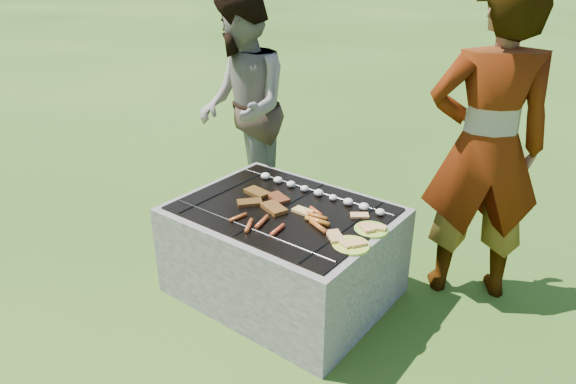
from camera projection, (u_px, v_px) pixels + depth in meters
name	position (u px, v px, depth m)	size (l,w,h in m)	color
lawn	(283.00, 290.00, 3.40)	(60.00, 60.00, 0.00)	#214912
fire_pit	(283.00, 254.00, 3.28)	(1.30, 1.00, 0.62)	gray
mushrooms	(316.00, 192.00, 3.30)	(0.95, 0.06, 0.04)	white
pork_slabs	(265.00, 200.00, 3.21)	(0.42, 0.32, 0.03)	brown
sausages	(290.00, 222.00, 2.95)	(0.53, 0.48, 0.03)	#CD4521
bread_on_grate	(329.00, 222.00, 2.96)	(0.46, 0.43, 0.02)	#E8C977
plate_far	(371.00, 229.00, 2.90)	(0.25, 0.25, 0.03)	#EDF53A
plate_near	(351.00, 245.00, 2.75)	(0.23, 0.23, 0.03)	#FFEA3C
cook	(486.00, 148.00, 3.03)	(0.72, 0.47, 1.96)	#A09086
bystander	(243.00, 109.00, 4.08)	(0.88, 0.69, 1.81)	#9F9684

